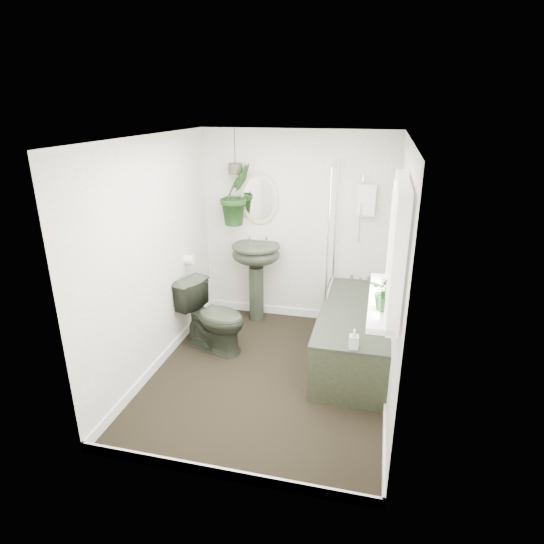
# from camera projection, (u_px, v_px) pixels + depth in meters

# --- Properties ---
(floor) EXTENTS (2.30, 2.80, 0.02)m
(floor) POSITION_uv_depth(u_px,v_px,m) (269.00, 375.00, 4.58)
(floor) COLOR black
(floor) RESTS_ON ground
(ceiling) EXTENTS (2.30, 2.80, 0.02)m
(ceiling) POSITION_uv_depth(u_px,v_px,m) (268.00, 136.00, 3.76)
(ceiling) COLOR white
(ceiling) RESTS_ON ground
(wall_back) EXTENTS (2.30, 0.02, 2.30)m
(wall_back) POSITION_uv_depth(u_px,v_px,m) (297.00, 228.00, 5.45)
(wall_back) COLOR white
(wall_back) RESTS_ON ground
(wall_front) EXTENTS (2.30, 0.02, 2.30)m
(wall_front) POSITION_uv_depth(u_px,v_px,m) (214.00, 341.00, 2.89)
(wall_front) COLOR white
(wall_front) RESTS_ON ground
(wall_left) EXTENTS (0.02, 2.80, 2.30)m
(wall_left) POSITION_uv_depth(u_px,v_px,m) (153.00, 258.00, 4.42)
(wall_left) COLOR white
(wall_left) RESTS_ON ground
(wall_right) EXTENTS (0.02, 2.80, 2.30)m
(wall_right) POSITION_uv_depth(u_px,v_px,m) (399.00, 278.00, 3.91)
(wall_right) COLOR white
(wall_right) RESTS_ON ground
(skirting) EXTENTS (2.30, 2.80, 0.10)m
(skirting) POSITION_uv_depth(u_px,v_px,m) (268.00, 370.00, 4.56)
(skirting) COLOR white
(skirting) RESTS_ON floor
(bathtub) EXTENTS (0.72, 1.72, 0.58)m
(bathtub) POSITION_uv_depth(u_px,v_px,m) (354.00, 335.00, 4.75)
(bathtub) COLOR #282D22
(bathtub) RESTS_ON floor
(bath_screen) EXTENTS (0.04, 0.72, 1.40)m
(bath_screen) POSITION_uv_depth(u_px,v_px,m) (332.00, 229.00, 4.92)
(bath_screen) COLOR silver
(bath_screen) RESTS_ON bathtub
(shower_box) EXTENTS (0.20, 0.10, 0.35)m
(shower_box) POSITION_uv_depth(u_px,v_px,m) (366.00, 200.00, 5.07)
(shower_box) COLOR white
(shower_box) RESTS_ON wall_back
(oval_mirror) EXTENTS (0.46, 0.03, 0.62)m
(oval_mirror) POSITION_uv_depth(u_px,v_px,m) (259.00, 198.00, 5.39)
(oval_mirror) COLOR #C2B78F
(oval_mirror) RESTS_ON wall_back
(wall_sconce) EXTENTS (0.04, 0.04, 0.22)m
(wall_sconce) POSITION_uv_depth(u_px,v_px,m) (227.00, 205.00, 5.51)
(wall_sconce) COLOR black
(wall_sconce) RESTS_ON wall_back
(toilet_roll_holder) EXTENTS (0.11, 0.11, 0.11)m
(toilet_roll_holder) POSITION_uv_depth(u_px,v_px,m) (189.00, 260.00, 5.14)
(toilet_roll_holder) COLOR white
(toilet_roll_holder) RESTS_ON wall_left
(window_recess) EXTENTS (0.08, 1.00, 0.90)m
(window_recess) POSITION_uv_depth(u_px,v_px,m) (397.00, 246.00, 3.12)
(window_recess) COLOR white
(window_recess) RESTS_ON wall_right
(window_sill) EXTENTS (0.18, 1.00, 0.04)m
(window_sill) POSITION_uv_depth(u_px,v_px,m) (381.00, 300.00, 3.28)
(window_sill) COLOR white
(window_sill) RESTS_ON wall_right
(window_blinds) EXTENTS (0.01, 0.86, 0.76)m
(window_blinds) POSITION_uv_depth(u_px,v_px,m) (390.00, 245.00, 3.13)
(window_blinds) COLOR white
(window_blinds) RESTS_ON wall_right
(toilet) EXTENTS (0.85, 0.65, 0.77)m
(toilet) POSITION_uv_depth(u_px,v_px,m) (213.00, 316.00, 4.95)
(toilet) COLOR #282D22
(toilet) RESTS_ON floor
(pedestal_sink) EXTENTS (0.60, 0.51, 0.98)m
(pedestal_sink) POSITION_uv_depth(u_px,v_px,m) (256.00, 283.00, 5.58)
(pedestal_sink) COLOR #282D22
(pedestal_sink) RESTS_ON floor
(sill_plant) EXTENTS (0.28, 0.27, 0.25)m
(sill_plant) POSITION_uv_depth(u_px,v_px,m) (387.00, 293.00, 3.04)
(sill_plant) COLOR black
(sill_plant) RESTS_ON window_sill
(hanging_plant) EXTENTS (0.49, 0.51, 0.72)m
(hanging_plant) POSITION_uv_depth(u_px,v_px,m) (236.00, 195.00, 5.32)
(hanging_plant) COLOR black
(hanging_plant) RESTS_ON ceiling
(soap_bottle) EXTENTS (0.09, 0.09, 0.18)m
(soap_bottle) POSITION_uv_depth(u_px,v_px,m) (354.00, 339.00, 3.89)
(soap_bottle) COLOR #322E2E
(soap_bottle) RESTS_ON bathtub
(hanging_pot) EXTENTS (0.16, 0.16, 0.12)m
(hanging_pot) POSITION_uv_depth(u_px,v_px,m) (235.00, 169.00, 5.21)
(hanging_pot) COLOR #423C2E
(hanging_pot) RESTS_ON ceiling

